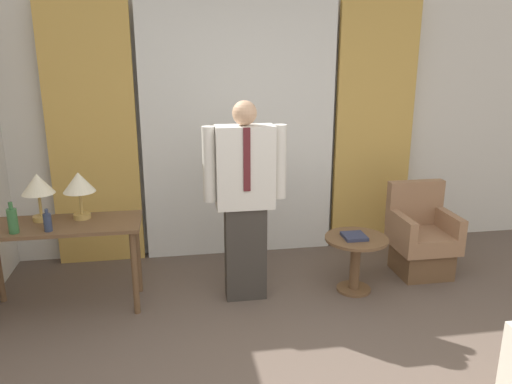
{
  "coord_description": "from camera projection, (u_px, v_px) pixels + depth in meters",
  "views": [
    {
      "loc": [
        -0.66,
        -2.08,
        2.1
      ],
      "look_at": [
        -0.03,
        1.69,
        0.99
      ],
      "focal_mm": 35.0,
      "sensor_mm": 36.0,
      "label": 1
    }
  ],
  "objects": [
    {
      "name": "wall_back",
      "position": [
        238.0,
        124.0,
        5.11
      ],
      "size": [
        10.0,
        0.06,
        2.7
      ],
      "color": "silver",
      "rests_on": "ground_plane"
    },
    {
      "name": "curtain_sheer_center",
      "position": [
        240.0,
        132.0,
        5.0
      ],
      "size": [
        1.93,
        0.06,
        2.58
      ],
      "color": "white",
      "rests_on": "ground_plane"
    },
    {
      "name": "curtain_drape_left",
      "position": [
        93.0,
        135.0,
        4.77
      ],
      "size": [
        0.83,
        0.06,
        2.58
      ],
      "color": "gold",
      "rests_on": "ground_plane"
    },
    {
      "name": "curtain_drape_right",
      "position": [
        374.0,
        128.0,
        5.23
      ],
      "size": [
        0.83,
        0.06,
        2.58
      ],
      "color": "gold",
      "rests_on": "ground_plane"
    },
    {
      "name": "desk",
      "position": [
        61.0,
        237.0,
        4.02
      ],
      "size": [
        1.27,
        0.51,
        0.74
      ],
      "color": "brown",
      "rests_on": "ground_plane"
    },
    {
      "name": "table_lamp_left",
      "position": [
        38.0,
        186.0,
        3.99
      ],
      "size": [
        0.26,
        0.26,
        0.39
      ],
      "color": "tan",
      "rests_on": "desk"
    },
    {
      "name": "table_lamp_right",
      "position": [
        79.0,
        185.0,
        4.04
      ],
      "size": [
        0.26,
        0.26,
        0.39
      ],
      "color": "tan",
      "rests_on": "desk"
    },
    {
      "name": "bottle_near_edge",
      "position": [
        48.0,
        222.0,
        3.81
      ],
      "size": [
        0.06,
        0.06,
        0.18
      ],
      "color": "#2D3851",
      "rests_on": "desk"
    },
    {
      "name": "bottle_by_lamp",
      "position": [
        13.0,
        220.0,
        3.77
      ],
      "size": [
        0.07,
        0.07,
        0.25
      ],
      "color": "#336638",
      "rests_on": "desk"
    },
    {
      "name": "person",
      "position": [
        245.0,
        196.0,
        4.13
      ],
      "size": [
        0.69,
        0.23,
        1.7
      ],
      "color": "#38332D",
      "rests_on": "ground_plane"
    },
    {
      "name": "armchair",
      "position": [
        421.0,
        240.0,
        4.77
      ],
      "size": [
        0.55,
        0.54,
        0.87
      ],
      "color": "brown",
      "rests_on": "ground_plane"
    },
    {
      "name": "side_table",
      "position": [
        356.0,
        254.0,
        4.39
      ],
      "size": [
        0.55,
        0.55,
        0.51
      ],
      "color": "brown",
      "rests_on": "ground_plane"
    },
    {
      "name": "book",
      "position": [
        354.0,
        236.0,
        4.33
      ],
      "size": [
        0.19,
        0.2,
        0.03
      ],
      "color": "#2D334C",
      "rests_on": "side_table"
    }
  ]
}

